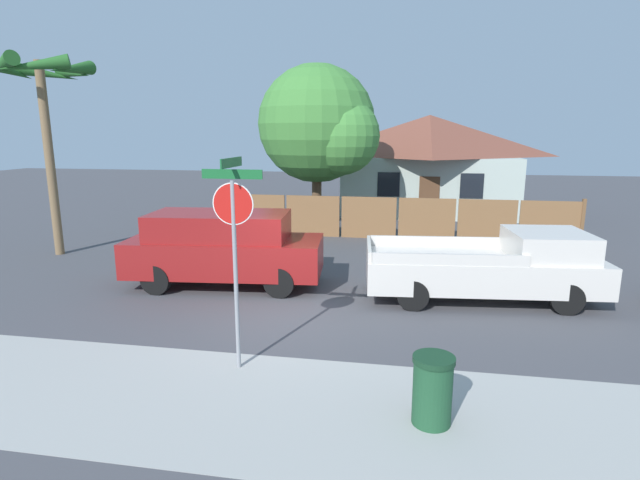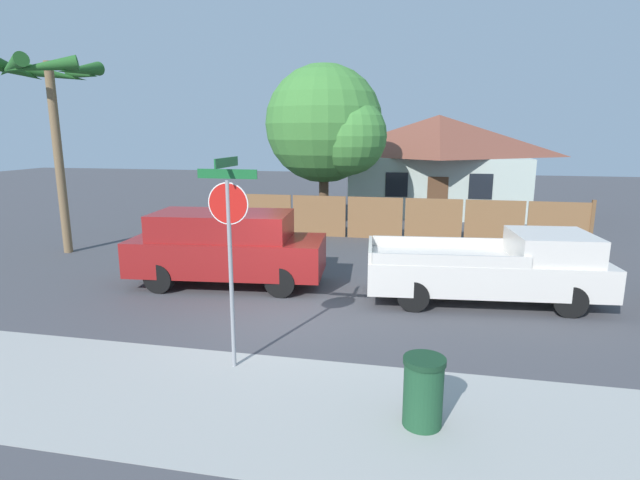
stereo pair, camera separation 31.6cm
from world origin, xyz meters
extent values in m
plane|color=#47474C|center=(0.00, 0.00, 0.00)|extent=(80.00, 80.00, 0.00)
cube|color=#A3A39E|center=(0.00, -3.60, 0.00)|extent=(36.00, 3.20, 0.01)
cube|color=brown|center=(-3.29, 8.56, 0.78)|extent=(2.05, 0.06, 1.56)
cube|color=brown|center=(-1.15, 8.56, 0.78)|extent=(2.05, 0.06, 1.56)
cube|color=brown|center=(0.99, 8.56, 0.78)|extent=(2.05, 0.06, 1.56)
cube|color=brown|center=(3.13, 8.56, 0.78)|extent=(2.05, 0.06, 1.56)
cube|color=brown|center=(5.27, 8.56, 0.78)|extent=(2.05, 0.06, 1.56)
cube|color=brown|center=(7.41, 8.56, 0.78)|extent=(2.05, 0.06, 1.56)
cube|color=brown|center=(-4.36, 8.56, 0.83)|extent=(0.12, 0.12, 1.66)
cube|color=brown|center=(8.48, 8.56, 0.83)|extent=(0.12, 0.12, 1.66)
cube|color=#B2C1B7|center=(3.36, 15.85, 1.40)|extent=(8.10, 6.02, 2.79)
pyramid|color=brown|center=(3.36, 15.85, 3.78)|extent=(8.75, 6.50, 1.98)
cube|color=black|center=(1.54, 12.82, 1.62)|extent=(1.00, 0.04, 1.10)
cube|color=black|center=(5.18, 12.82, 1.62)|extent=(1.00, 0.04, 1.10)
cube|color=brown|center=(3.36, 12.82, 1.00)|extent=(0.90, 0.04, 2.00)
cylinder|color=brown|center=(-1.34, 10.46, 1.24)|extent=(0.40, 0.40, 2.49)
sphere|color=#428438|center=(-1.34, 10.46, 4.27)|extent=(4.75, 4.75, 4.75)
sphere|color=#478F3C|center=(-0.28, 9.86, 3.79)|extent=(3.09, 3.09, 3.09)
cylinder|color=brown|center=(-8.83, 4.25, 3.04)|extent=(0.28, 0.28, 6.09)
cone|color=#235B23|center=(-7.75, 4.25, 5.79)|extent=(0.44, 1.99, 0.74)
cone|color=#235B23|center=(-8.29, 5.18, 5.79)|extent=(1.95, 1.38, 0.74)
cone|color=#235B23|center=(-9.36, 5.18, 5.79)|extent=(1.95, 1.38, 0.74)
cone|color=#235B23|center=(-9.90, 4.25, 5.79)|extent=(0.44, 1.99, 0.74)
cone|color=#235B23|center=(-9.36, 3.32, 5.79)|extent=(1.95, 1.38, 0.74)
cone|color=#235B23|center=(-8.29, 3.32, 5.79)|extent=(1.95, 1.38, 0.74)
cube|color=maroon|center=(-2.18, 1.89, 0.80)|extent=(5.11, 2.37, 0.90)
cube|color=maroon|center=(-2.31, 1.88, 1.59)|extent=(3.62, 2.08, 0.67)
cube|color=black|center=(-0.67, 2.04, 1.59)|extent=(0.22, 1.68, 0.56)
cylinder|color=black|center=(-0.74, 2.88, 0.37)|extent=(0.75, 0.22, 0.75)
cylinder|color=black|center=(-0.58, 1.20, 0.37)|extent=(0.75, 0.22, 0.75)
cylinder|color=black|center=(-3.79, 2.59, 0.37)|extent=(0.75, 0.22, 0.75)
cylinder|color=black|center=(-3.63, 0.91, 0.37)|extent=(0.75, 0.22, 0.75)
cube|color=silver|center=(4.19, 1.89, 0.70)|extent=(5.55, 2.49, 0.74)
cube|color=silver|center=(5.66, 2.04, 1.37)|extent=(1.89, 1.98, 0.60)
cube|color=silver|center=(3.19, 2.74, 1.20)|extent=(3.38, 0.40, 0.26)
cube|color=silver|center=(3.37, 0.87, 1.20)|extent=(3.38, 0.40, 0.26)
cube|color=silver|center=(1.54, 1.64, 1.20)|extent=(0.26, 1.88, 0.26)
cylinder|color=black|center=(5.76, 2.93, 0.35)|extent=(0.71, 0.22, 0.71)
cylinder|color=black|center=(5.93, 1.18, 0.35)|extent=(0.71, 0.22, 0.71)
cylinder|color=black|center=(2.44, 2.61, 0.35)|extent=(0.71, 0.22, 0.71)
cylinder|color=black|center=(2.61, 0.86, 0.35)|extent=(0.71, 0.22, 0.71)
cylinder|color=gray|center=(-0.33, -2.50, 1.59)|extent=(0.07, 0.07, 3.18)
cylinder|color=red|center=(-0.33, -2.50, 2.81)|extent=(0.64, 0.03, 0.64)
cylinder|color=white|center=(-0.33, -2.51, 2.81)|extent=(0.68, 0.02, 0.68)
cube|color=#19602D|center=(-0.33, -2.50, 3.28)|extent=(1.00, 0.03, 0.15)
cube|color=#19602D|center=(-0.33, -2.50, 3.46)|extent=(0.03, 0.90, 0.15)
cylinder|color=#1E4C2D|center=(2.83, -3.64, 0.45)|extent=(0.54, 0.54, 0.90)
cylinder|color=#163922|center=(2.83, -3.64, 0.94)|extent=(0.57, 0.57, 0.08)
camera|label=1|loc=(2.40, -10.00, 3.92)|focal=28.00mm
camera|label=2|loc=(2.71, -9.94, 3.92)|focal=28.00mm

